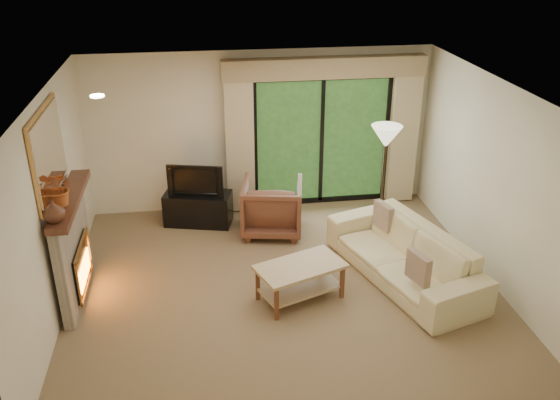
{
  "coord_description": "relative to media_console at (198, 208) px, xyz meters",
  "views": [
    {
      "loc": [
        -1.0,
        -6.53,
        4.35
      ],
      "look_at": [
        0.0,
        0.3,
        1.1
      ],
      "focal_mm": 38.0,
      "sensor_mm": 36.0,
      "label": 1
    }
  ],
  "objects": [
    {
      "name": "pillow_near",
      "position": [
        2.59,
        -2.71,
        0.33
      ],
      "size": [
        0.21,
        0.38,
        0.37
      ],
      "primitive_type": "cube",
      "rotation": [
        0.0,
        0.0,
        0.31
      ],
      "color": "#4D3926",
      "rests_on": "sofa"
    },
    {
      "name": "ceiling",
      "position": [
        1.06,
        -1.95,
        2.34
      ],
      "size": [
        5.5,
        5.5,
        0.0
      ],
      "primitive_type": "plane",
      "rotation": [
        3.14,
        0.0,
        0.0
      ],
      "color": "silver",
      "rests_on": "ground"
    },
    {
      "name": "wall_left",
      "position": [
        -1.69,
        -1.95,
        1.04
      ],
      "size": [
        0.0,
        5.0,
        5.0
      ],
      "primitive_type": "plane",
      "rotation": [
        1.57,
        0.0,
        1.57
      ],
      "color": "beige",
      "rests_on": "ground"
    },
    {
      "name": "cornice",
      "position": [
        2.06,
        0.41,
        2.06
      ],
      "size": [
        3.2,
        0.24,
        0.32
      ],
      "primitive_type": "cube",
      "color": "tan",
      "rests_on": "wall_back"
    },
    {
      "name": "coffee_table",
      "position": [
        1.23,
        -2.28,
        -0.01
      ],
      "size": [
        1.22,
        0.94,
        0.49
      ],
      "primitive_type": null,
      "rotation": [
        0.0,
        0.0,
        0.37
      ],
      "color": "tan",
      "rests_on": "floor"
    },
    {
      "name": "mirror",
      "position": [
        -1.65,
        -1.75,
        1.69
      ],
      "size": [
        0.07,
        1.45,
        1.02
      ],
      "primitive_type": null,
      "color": "#BB8540",
      "rests_on": "wall_left"
    },
    {
      "name": "fireplace",
      "position": [
        -1.57,
        -1.75,
        0.43
      ],
      "size": [
        0.24,
        1.7,
        1.37
      ],
      "primitive_type": null,
      "color": "gray",
      "rests_on": "floor"
    },
    {
      "name": "curtain_right",
      "position": [
        3.41,
        0.39,
        0.94
      ],
      "size": [
        0.45,
        0.18,
        2.35
      ],
      "primitive_type": "cube",
      "color": "tan",
      "rests_on": "floor"
    },
    {
      "name": "floor",
      "position": [
        1.06,
        -1.95,
        -0.26
      ],
      "size": [
        5.5,
        5.5,
        0.0
      ],
      "primitive_type": "plane",
      "color": "olive",
      "rests_on": "ground"
    },
    {
      "name": "branches",
      "position": [
        -1.55,
        -2.0,
        1.33
      ],
      "size": [
        0.46,
        0.43,
        0.44
      ],
      "primitive_type": "imported",
      "rotation": [
        0.0,
        0.0,
        -0.23
      ],
      "color": "#B65522",
      "rests_on": "fireplace"
    },
    {
      "name": "media_console",
      "position": [
        0.0,
        0.0,
        0.0
      ],
      "size": [
        1.11,
        0.7,
        0.52
      ],
      "primitive_type": "cube",
      "rotation": [
        0.0,
        0.0,
        -0.25
      ],
      "color": "black",
      "rests_on": "floor"
    },
    {
      "name": "vase",
      "position": [
        -1.55,
        -2.4,
        1.24
      ],
      "size": [
        0.29,
        0.29,
        0.26
      ],
      "primitive_type": "imported",
      "rotation": [
        0.0,
        0.0,
        0.21
      ],
      "color": "#4D291B",
      "rests_on": "fireplace"
    },
    {
      "name": "pillow_far",
      "position": [
        2.59,
        -1.3,
        0.33
      ],
      "size": [
        0.2,
        0.38,
        0.37
      ],
      "primitive_type": "cube",
      "rotation": [
        0.0,
        0.0,
        0.31
      ],
      "color": "#4D3926",
      "rests_on": "sofa"
    },
    {
      "name": "floor_lamp",
      "position": [
        2.77,
        -0.64,
        0.59
      ],
      "size": [
        0.52,
        0.52,
        1.69
      ],
      "primitive_type": null,
      "rotation": [
        0.0,
        0.0,
        -0.17
      ],
      "color": "beige",
      "rests_on": "floor"
    },
    {
      "name": "curtain_left",
      "position": [
        0.71,
        0.39,
        0.94
      ],
      "size": [
        0.45,
        0.18,
        2.35
      ],
      "primitive_type": "cube",
      "color": "tan",
      "rests_on": "floor"
    },
    {
      "name": "wall_right",
      "position": [
        3.81,
        -1.95,
        1.04
      ],
      "size": [
        0.0,
        5.0,
        5.0
      ],
      "primitive_type": "plane",
      "rotation": [
        1.57,
        0.0,
        -1.57
      ],
      "color": "beige",
      "rests_on": "ground"
    },
    {
      "name": "sliding_door",
      "position": [
        2.06,
        0.5,
        0.84
      ],
      "size": [
        2.26,
        0.1,
        2.16
      ],
      "primitive_type": null,
      "color": "black",
      "rests_on": "floor"
    },
    {
      "name": "sofa",
      "position": [
        2.67,
        -2.01,
        0.1
      ],
      "size": [
        1.64,
        2.61,
        0.71
      ],
      "primitive_type": "imported",
      "rotation": [
        0.0,
        0.0,
        -1.27
      ],
      "color": "beige",
      "rests_on": "floor"
    },
    {
      "name": "wall_front",
      "position": [
        1.06,
        -4.45,
        1.04
      ],
      "size": [
        5.0,
        0.0,
        5.0
      ],
      "primitive_type": "plane",
      "rotation": [
        -1.57,
        0.0,
        0.0
      ],
      "color": "beige",
      "rests_on": "ground"
    },
    {
      "name": "tv",
      "position": [
        0.0,
        -0.0,
        0.51
      ],
      "size": [
        0.87,
        0.32,
        0.5
      ],
      "primitive_type": "imported",
      "rotation": [
        0.0,
        0.0,
        -0.25
      ],
      "color": "black",
      "rests_on": "media_console"
    },
    {
      "name": "armchair",
      "position": [
        1.12,
        -0.44,
        0.16
      ],
      "size": [
        1.05,
        1.07,
        0.84
      ],
      "primitive_type": "imported",
      "rotation": [
        0.0,
        0.0,
        2.95
      ],
      "color": "brown",
      "rests_on": "floor"
    },
    {
      "name": "wall_back",
      "position": [
        1.06,
        0.55,
        1.04
      ],
      "size": [
        5.0,
        0.0,
        5.0
      ],
      "primitive_type": "plane",
      "rotation": [
        1.57,
        0.0,
        0.0
      ],
      "color": "beige",
      "rests_on": "ground"
    }
  ]
}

